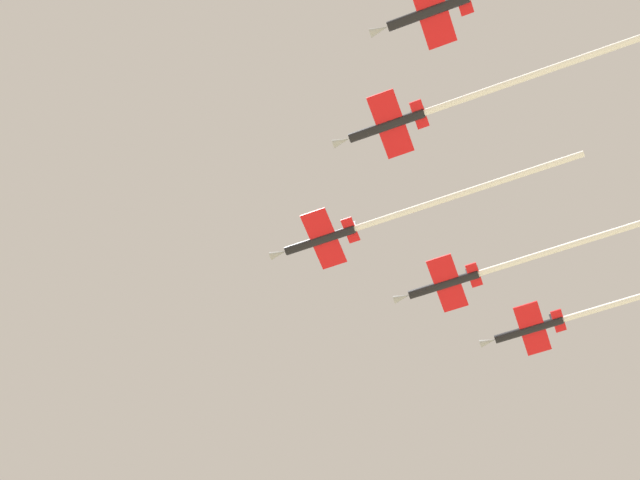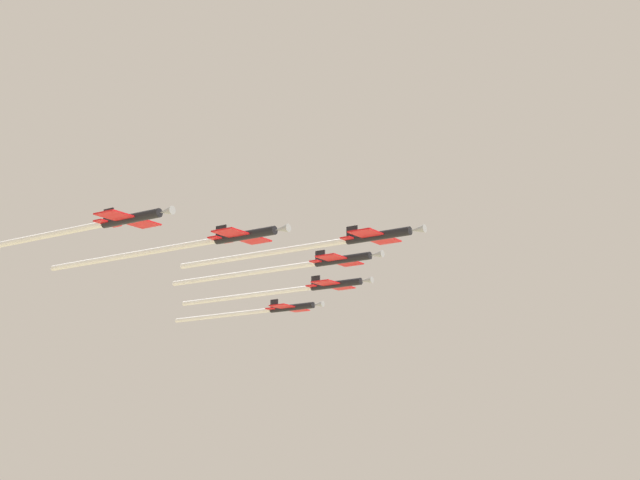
{
  "view_description": "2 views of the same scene",
  "coord_description": "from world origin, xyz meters",
  "views": [
    {
      "loc": [
        39.93,
        61.94,
        2.1
      ],
      "look_at": [
        0.95,
        10.79,
        116.65
      ],
      "focal_mm": 50.58,
      "sensor_mm": 36.0,
      "label": 1
    },
    {
      "loc": [
        -62.14,
        -109.06,
        82.97
      ],
      "look_at": [
        -4.84,
        19.19,
        117.29
      ],
      "focal_mm": 52.5,
      "sensor_mm": 36.0,
      "label": 2
    }
  ],
  "objects": [
    {
      "name": "jet_port_outer",
      "position": [
        5.17,
        54.04,
        116.23
      ],
      "size": [
        25.25,
        39.21,
        2.81
      ],
      "rotation": [
        0.0,
        0.0,
        3.7
      ],
      "color": "black"
    },
    {
      "name": "jet_center_rear",
      "position": [
        7.15,
        75.87,
        115.59
      ],
      "size": [
        22.31,
        34.52,
        2.81
      ],
      "rotation": [
        0.0,
        0.0,
        3.7
      ],
      "color": "black"
    },
    {
      "name": "jet_lead",
      "position": [
        -4.49,
        19.46,
        116.66
      ],
      "size": [
        25.9,
        40.25,
        2.81
      ],
      "rotation": [
        0.0,
        0.0,
        3.7
      ],
      "color": "black"
    },
    {
      "name": "jet_starboard_inner",
      "position": [
        -24.12,
        25.77,
        116.01
      ],
      "size": [
        27.29,
        42.45,
        2.81
      ],
      "rotation": [
        0.0,
        0.0,
        3.7
      ],
      "color": "black"
    },
    {
      "name": "jet_starboard_outer",
      "position": [
        -39.84,
        25.83,
        117.09
      ],
      "size": [
        25.29,
        39.27,
        2.81
      ],
      "rotation": [
        0.0,
        0.0,
        3.7
      ],
      "color": "black"
    },
    {
      "name": "jet_port_inner",
      "position": [
        -0.92,
        38.75,
        117.31
      ],
      "size": [
        25.52,
        39.64,
        2.81
      ],
      "rotation": [
        0.0,
        0.0,
        3.7
      ],
      "color": "black"
    }
  ]
}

